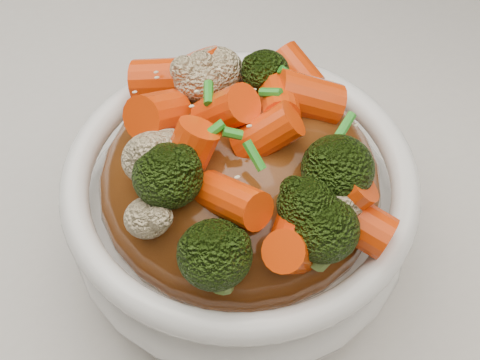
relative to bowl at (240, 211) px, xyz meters
name	(u,v)px	position (x,y,z in m)	size (l,w,h in m)	color
tablecloth	(279,267)	(0.02, -0.01, -0.06)	(1.20, 0.80, 0.04)	silver
bowl	(240,211)	(0.00, 0.00, 0.00)	(0.22, 0.22, 0.09)	white
sauce_base	(240,183)	(0.00, 0.00, 0.03)	(0.18, 0.18, 0.10)	#5D2E10
carrots	(240,113)	(0.00, 0.00, 0.09)	(0.18, 0.18, 0.05)	#F04107
broccoli	(240,115)	(0.00, 0.00, 0.09)	(0.18, 0.18, 0.04)	black
cauliflower	(240,117)	(0.00, 0.00, 0.09)	(0.18, 0.18, 0.04)	beige
scallions	(240,112)	(0.00, 0.00, 0.09)	(0.13, 0.13, 0.02)	#268E20
sesame_seeds	(240,112)	(0.00, 0.00, 0.09)	(0.16, 0.16, 0.01)	beige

